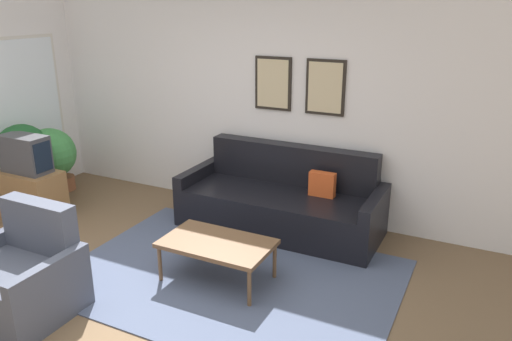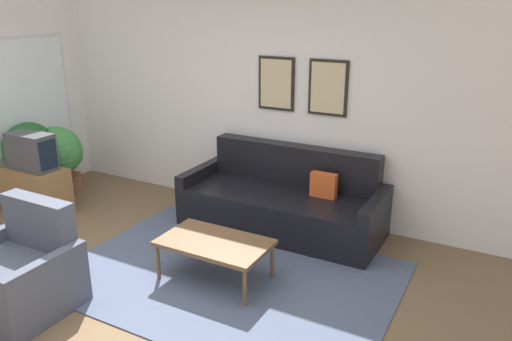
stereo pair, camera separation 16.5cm
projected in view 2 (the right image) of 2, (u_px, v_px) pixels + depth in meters
The scene contains 11 objects.
ground_plane at pixel (109, 311), 4.13m from camera, with size 16.00×16.00×0.00m, color brown.
area_rug at pixel (228, 276), 4.64m from camera, with size 3.02×2.14×0.01m.
wall_back at pixel (258, 98), 5.85m from camera, with size 8.00×0.09×2.70m.
couch at pixel (284, 203), 5.55m from camera, with size 2.22×0.90×0.90m.
coffee_table at pixel (215, 244), 4.50m from camera, with size 0.99×0.59×0.39m.
tv_stand at pixel (37, 192), 5.92m from camera, with size 0.75×0.43×0.57m.
tv at pixel (31, 152), 5.76m from camera, with size 0.57×0.28×0.43m.
armchair at pixel (19, 274), 4.12m from camera, with size 0.89×0.76×0.88m.
potted_plant_tall at pixel (30, 151), 6.13m from camera, with size 0.64×0.64×1.04m.
potted_plant_by_window at pixel (69, 160), 6.75m from camera, with size 0.38×0.38×0.66m.
potted_plant_small at pixel (57, 153), 6.32m from camera, with size 0.63×0.63×0.95m.
Camera 2 is at (2.76, -2.52, 2.43)m, focal length 35.00 mm.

